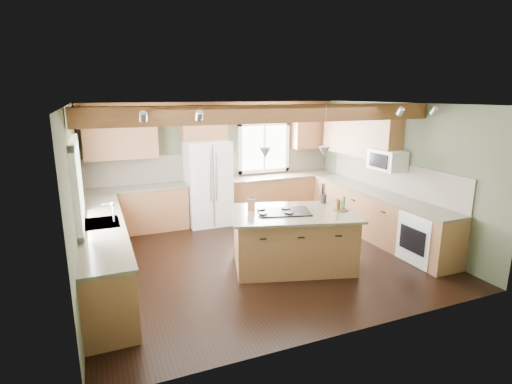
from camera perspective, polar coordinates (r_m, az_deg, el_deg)
name	(u,v)px	position (r m, az deg, el deg)	size (l,w,h in m)	color
floor	(259,257)	(7.03, 0.50, -9.22)	(5.60, 5.60, 0.00)	black
ceiling	(260,104)	(6.47, 0.54, 12.48)	(5.60, 5.60, 0.00)	silver
wall_back	(216,161)	(8.94, -5.75, 4.41)	(5.60, 5.60, 0.00)	#4D533B
wall_left	(76,200)	(6.14, -24.33, -1.11)	(5.00, 5.00, 0.00)	#4D533B
wall_right	(394,172)	(8.12, 19.06, 2.76)	(5.00, 5.00, 0.00)	#4D533B
ceiling_beam	(274,114)	(5.98, 2.60, 11.11)	(5.55, 0.26, 0.26)	brown
soffit_trim	(216,104)	(8.73, -5.76, 12.37)	(5.55, 0.20, 0.10)	brown
backsplash_back	(216,165)	(8.94, -5.71, 3.83)	(5.58, 0.03, 0.58)	brown
backsplash_right	(391,176)	(8.16, 18.70, 2.20)	(0.03, 3.70, 0.58)	brown
base_cab_back_left	(137,210)	(8.51, -16.64, -2.53)	(2.02, 0.60, 0.88)	brown
counter_back_left	(135,189)	(8.40, -16.85, 0.48)	(2.06, 0.64, 0.04)	#4A4436
base_cab_back_right	(281,195)	(9.38, 3.66, -0.47)	(2.62, 0.60, 0.88)	brown
counter_back_right	(282,176)	(9.28, 3.70, 2.28)	(2.66, 0.64, 0.04)	#4A4436
base_cab_left	(104,253)	(6.44, -20.87, -8.18)	(0.60, 3.70, 0.88)	brown
counter_left	(101,224)	(6.29, -21.23, -4.28)	(0.64, 3.74, 0.04)	#4A4436
base_cab_right	(376,215)	(8.16, 16.77, -3.23)	(0.60, 3.70, 0.88)	brown
counter_right	(378,193)	(8.05, 17.00, -0.10)	(0.64, 3.74, 0.04)	#4A4436
upper_cab_back_left	(120,136)	(8.34, -18.82, 7.58)	(1.40, 0.35, 0.90)	brown
upper_cab_over_fridge	(204,123)	(8.60, -7.49, 9.69)	(0.96, 0.35, 0.70)	brown
upper_cab_right	(359,134)	(8.61, 14.56, 8.04)	(0.35, 2.20, 0.90)	brown
upper_cab_back_corner	(311,129)	(9.62, 7.86, 8.91)	(0.90, 0.35, 0.90)	brown
window_left	(76,182)	(6.13, -24.36, 1.27)	(0.04, 1.60, 1.05)	white
window_back	(264,147)	(9.28, 1.10, 6.38)	(1.10, 0.04, 1.00)	white
sink	(101,224)	(6.28, -21.24, -4.24)	(0.50, 0.65, 0.03)	#262628
faucet	(113,213)	(6.25, -19.70, -2.82)	(0.02, 0.02, 0.28)	#B2B2B7
dishwasher	(109,293)	(5.25, -20.22, -13.35)	(0.60, 0.60, 0.84)	white
oven	(426,237)	(7.26, 23.16, -5.99)	(0.60, 0.72, 0.84)	white
microwave	(387,160)	(7.90, 18.23, 4.38)	(0.40, 0.70, 0.38)	white
pendant_left	(265,153)	(6.12, 1.32, 5.63)	(0.18, 0.18, 0.16)	#B2B2B7
pendant_right	(324,152)	(6.31, 9.75, 5.69)	(0.18, 0.18, 0.16)	#B2B2B7
refrigerator	(208,183)	(8.58, -6.87, 1.26)	(0.90, 0.74, 1.80)	white
island	(293,240)	(6.56, 5.30, -6.88)	(1.86, 1.14, 0.88)	brown
island_top	(294,213)	(6.41, 5.39, -3.03)	(1.98, 1.26, 0.04)	#4A4436
cooktop	(284,212)	(6.37, 4.03, -2.82)	(0.80, 0.54, 0.02)	black
knife_block	(251,205)	(6.44, -0.68, -1.83)	(0.11, 0.08, 0.19)	brown
utensil_crock	(323,198)	(6.99, 9.56, -0.90)	(0.12, 0.12, 0.15)	#3B342F
bottle_tray	(341,203)	(6.59, 12.03, -1.62)	(0.24, 0.24, 0.22)	brown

